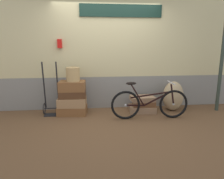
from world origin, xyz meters
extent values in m
cube|color=brown|center=(0.00, 0.00, -0.03)|extent=(9.13, 5.20, 0.06)
cube|color=gray|center=(0.00, 0.85, 0.39)|extent=(7.13, 0.20, 0.79)
cube|color=#CCBC84|center=(0.00, 0.85, 1.77)|extent=(7.13, 0.20, 1.96)
cube|color=#142D23|center=(0.32, 0.73, 2.33)|extent=(1.91, 0.04, 0.28)
cube|color=red|center=(-1.10, 0.71, 1.58)|extent=(0.10, 0.08, 0.20)
cylinder|color=#2D382D|center=(2.61, 0.25, 1.37)|extent=(0.08, 0.08, 2.74)
cube|color=brown|center=(-0.84, 0.34, 0.10)|extent=(0.68, 0.50, 0.20)
cube|color=#9E754C|center=(-0.84, 0.34, 0.29)|extent=(0.65, 0.48, 0.20)
cube|color=#4C2D19|center=(-0.83, 0.34, 0.47)|extent=(0.60, 0.39, 0.16)
cube|color=brown|center=(-0.83, 0.35, 0.66)|extent=(0.60, 0.43, 0.22)
cube|color=#937051|center=(0.79, 0.35, 0.07)|extent=(0.63, 0.48, 0.14)
cube|color=brown|center=(0.83, 0.36, 0.21)|extent=(0.54, 0.42, 0.13)
cube|color=#937051|center=(0.79, 0.33, 0.32)|extent=(0.55, 0.42, 0.11)
cylinder|color=tan|center=(-0.80, 0.34, 0.92)|extent=(0.30, 0.30, 0.31)
torus|color=black|center=(-1.49, 0.43, 0.13)|extent=(0.02, 0.25, 0.25)
torus|color=black|center=(-1.13, 0.43, 0.13)|extent=(0.02, 0.25, 0.25)
cylinder|color=black|center=(-1.31, 0.43, 0.13)|extent=(0.36, 0.02, 0.02)
cylinder|color=black|center=(-1.46, 0.43, 0.66)|extent=(0.03, 0.15, 1.07)
cylinder|color=black|center=(-1.16, 0.43, 0.66)|extent=(0.03, 0.15, 1.07)
cube|color=black|center=(-1.31, 0.32, 0.01)|extent=(0.32, 0.22, 0.02)
ellipsoid|color=tan|center=(1.55, 0.37, 0.35)|extent=(0.49, 0.42, 0.71)
torus|color=black|center=(0.30, -0.12, 0.31)|extent=(0.62, 0.07, 0.62)
sphere|color=#B2B2B7|center=(0.30, -0.12, 0.31)|extent=(0.05, 0.05, 0.05)
torus|color=black|center=(1.34, -0.15, 0.31)|extent=(0.62, 0.07, 0.62)
sphere|color=#B2B2B7|center=(1.34, -0.15, 0.31)|extent=(0.05, 0.05, 0.05)
cube|color=black|center=(0.98, -0.14, 0.44)|extent=(0.58, 0.05, 0.31)
cube|color=black|center=(0.56, -0.13, 0.53)|extent=(0.31, 0.04, 0.48)
cube|color=black|center=(0.50, -0.13, 0.30)|extent=(0.40, 0.04, 0.04)
cube|color=black|center=(0.84, -0.14, 0.53)|extent=(0.86, 0.06, 0.14)
cube|color=black|center=(1.31, -0.15, 0.53)|extent=(0.11, 0.03, 0.44)
ellipsoid|color=black|center=(0.41, -0.13, 0.78)|extent=(0.22, 0.10, 0.06)
cylinder|color=#A5A5AD|center=(1.27, -0.15, 0.78)|extent=(0.04, 0.46, 0.02)
camera|label=1|loc=(-0.45, -4.38, 1.60)|focal=34.09mm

